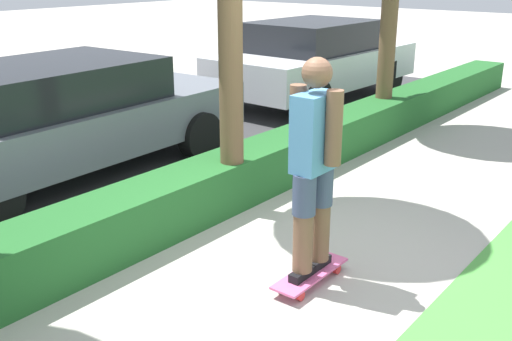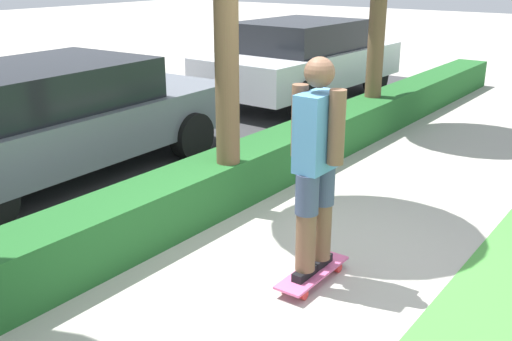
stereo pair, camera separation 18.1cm
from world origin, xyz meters
name	(u,v)px [view 2 (the right image)]	position (x,y,z in m)	size (l,w,h in m)	color
ground_plane	(318,268)	(0.00, 0.00, 0.00)	(60.00, 60.00, 0.00)	#ADA89E
street_asphalt	(30,173)	(0.00, 4.20, 0.00)	(18.30, 5.00, 0.01)	#38383A
hedge_row	(181,199)	(0.00, 1.60, 0.26)	(18.30, 0.60, 0.53)	#236028
skateboard	(312,273)	(-0.23, -0.08, 0.08)	(0.81, 0.24, 0.10)	#DB5B93
skater_person	(316,163)	(-0.23, -0.08, 1.04)	(0.51, 0.45, 1.75)	black
parked_car_middle	(51,118)	(0.13, 3.82, 0.74)	(4.83, 2.11, 1.40)	slate
parked_car_rear	(302,59)	(5.62, 3.72, 0.79)	(4.40, 2.06, 1.50)	silver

